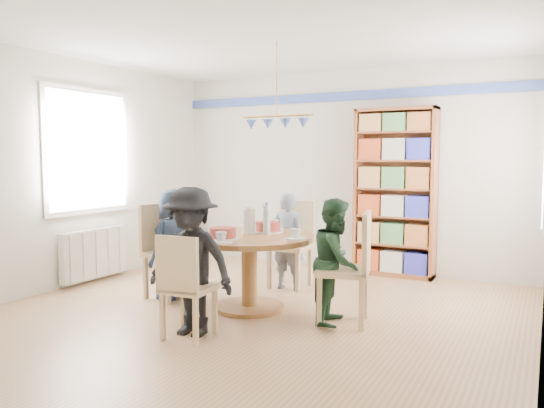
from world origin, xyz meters
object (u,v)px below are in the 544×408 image
Objects in this scene: person_right at (336,261)px; person_left at (174,244)px; dining_table at (249,254)px; person_far at (288,241)px; bookshelf at (395,194)px; chair_far at (293,239)px; chair_right at (353,263)px; person_near at (191,262)px; chair_near at (184,282)px; radiator at (95,253)px; chair_left at (164,246)px.

person_left is at bearing 81.33° from person_right.
dining_table is 0.91m from person_far.
person_left is 0.56× the size of bookshelf.
person_left reaches higher than chair_far.
person_right is (-0.15, -0.02, 0.01)m from chair_right.
chair_right is 2.00m from person_left.
bookshelf reaches higher than person_far.
person_near is (-1.13, -0.92, 0.07)m from chair_right.
person_far reaches higher than chair_far.
chair_far is at bearing 151.39° from person_left.
chair_near is 1.36m from person_left.
chair_far is at bearing 90.22° from chair_near.
chair_right is at bearing -2.35° from radiator.
radiator is at bearing 17.47° from person_far.
radiator is 0.87× the size of person_right.
person_near is at bearing 123.48° from person_right.
chair_right reaches higher than chair_left.
chair_far is at bearing -129.60° from bookshelf.
radiator is 1.40m from person_left.
bookshelf is at bearing -7.87° from person_right.
bookshelf is (0.92, 1.11, 0.50)m from chair_far.
radiator is at bearing 152.29° from chair_near.
chair_far is 0.47× the size of bookshelf.
chair_far is (-1.11, 1.07, -0.01)m from chair_right.
chair_right is 0.15m from person_right.
chair_left is at bearing -178.83° from dining_table.
person_near reaches higher than person_far.
bookshelf is (0.90, 1.28, 0.49)m from person_far.
person_near reaches higher than radiator.
radiator is 2.50m from person_near.
chair_near is at bearing -136.36° from chair_right.
chair_near is at bearing -27.71° from radiator.
person_near reaches higher than person_right.
chair_right is 1.53m from chair_near.
chair_right is (3.37, -0.14, 0.22)m from radiator.
radiator is at bearing 172.10° from chair_left.
person_left reaches higher than person_far.
person_left is at bearing 133.89° from person_near.
chair_far is 0.85× the size of person_left.
radiator is at bearing 177.65° from chair_right.
chair_far is at bearing 46.96° from chair_left.
chair_near is 1.41m from person_right.
chair_far is at bearing 22.42° from radiator.
dining_table is at bearing -3.72° from radiator.
person_right reaches higher than chair_far.
dining_table is 1.02× the size of person_near.
bookshelf reaches higher than radiator.
person_near is 3.26m from bookshelf.
dining_table is 1.09× the size of person_left.
chair_far is 1.42m from person_left.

